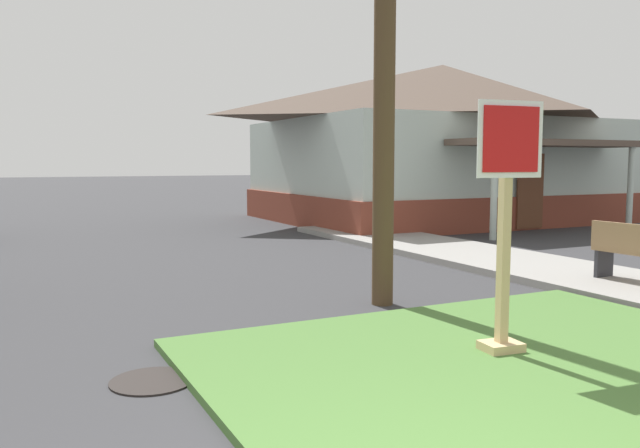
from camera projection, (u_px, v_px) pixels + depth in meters
grass_corner_patch at (582, 391)px, 4.98m from camera, size 5.49×5.64×0.08m
sidewalk_strip at (559, 272)px, 10.21m from camera, size 2.20×15.66×0.12m
stop_sign at (505, 233)px, 5.79m from camera, size 0.69×0.32×2.30m
manhole_cover at (152, 381)px, 5.29m from camera, size 0.70×0.70×0.02m
corner_house at (442, 141)px, 20.23m from camera, size 10.93×9.35×4.88m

